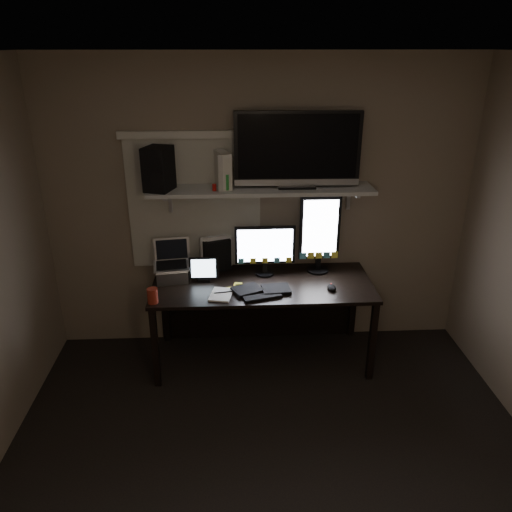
{
  "coord_description": "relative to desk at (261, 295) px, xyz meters",
  "views": [
    {
      "loc": [
        -0.24,
        -2.25,
        2.55
      ],
      "look_at": [
        -0.06,
        1.25,
        1.05
      ],
      "focal_mm": 35.0,
      "sensor_mm": 36.0,
      "label": 1
    }
  ],
  "objects": [
    {
      "name": "notepad",
      "position": [
        -0.34,
        -0.32,
        0.18
      ],
      "size": [
        0.2,
        0.25,
        0.01
      ],
      "primitive_type": "cube",
      "rotation": [
        0.0,
        0.0,
        -0.2
      ],
      "color": "silver",
      "rests_on": "desk"
    },
    {
      "name": "mouse",
      "position": [
        0.54,
        -0.27,
        0.2
      ],
      "size": [
        0.07,
        0.11,
        0.04
      ],
      "primitive_type": "ellipsoid",
      "rotation": [
        0.0,
        0.0,
        0.08
      ],
      "color": "black",
      "rests_on": "desk"
    },
    {
      "name": "keyboard",
      "position": [
        -0.02,
        -0.27,
        0.19
      ],
      "size": [
        0.49,
        0.29,
        0.03
      ],
      "primitive_type": "cube",
      "rotation": [
        0.0,
        0.0,
        0.27
      ],
      "color": "black",
      "rests_on": "desk"
    },
    {
      "name": "monitor_landscape",
      "position": [
        0.03,
        0.04,
        0.4
      ],
      "size": [
        0.5,
        0.06,
        0.44
      ],
      "primitive_type": "cube",
      "rotation": [
        0.0,
        0.0,
        0.01
      ],
      "color": "black",
      "rests_on": "desk"
    },
    {
      "name": "window_blinds",
      "position": [
        -0.55,
        0.24,
        0.75
      ],
      "size": [
        1.1,
        0.02,
        1.1
      ],
      "primitive_type": "cube",
      "color": "beige",
      "rests_on": "back_wall"
    },
    {
      "name": "tablet",
      "position": [
        -0.48,
        -0.05,
        0.28
      ],
      "size": [
        0.24,
        0.1,
        0.21
      ],
      "primitive_type": "cube",
      "rotation": [
        0.0,
        0.0,
        -0.0
      ],
      "color": "black",
      "rests_on": "desk"
    },
    {
      "name": "laptop",
      "position": [
        -0.74,
        -0.03,
        0.34
      ],
      "size": [
        0.32,
        0.27,
        0.33
      ],
      "primitive_type": "cube",
      "rotation": [
        0.0,
        0.0,
        0.14
      ],
      "color": "#B7B8BC",
      "rests_on": "desk"
    },
    {
      "name": "wall_shelf",
      "position": [
        0.0,
        0.08,
        0.91
      ],
      "size": [
        1.8,
        0.35,
        0.03
      ],
      "primitive_type": "cube",
      "color": "#BABBB5",
      "rests_on": "back_wall"
    },
    {
      "name": "monitor_portrait",
      "position": [
        0.49,
        0.09,
        0.52
      ],
      "size": [
        0.34,
        0.07,
        0.68
      ],
      "primitive_type": "cube",
      "rotation": [
        0.0,
        0.0,
        0.03
      ],
      "color": "black",
      "rests_on": "desk"
    },
    {
      "name": "speaker",
      "position": [
        -0.8,
        0.05,
        1.1
      ],
      "size": [
        0.25,
        0.27,
        0.34
      ],
      "primitive_type": "cube",
      "rotation": [
        0.0,
        0.0,
        -0.32
      ],
      "color": "black",
      "rests_on": "wall_shelf"
    },
    {
      "name": "desk",
      "position": [
        0.0,
        0.0,
        0.0
      ],
      "size": [
        1.8,
        0.75,
        0.73
      ],
      "color": "black",
      "rests_on": "floor"
    },
    {
      "name": "tv",
      "position": [
        0.28,
        0.09,
        1.22
      ],
      "size": [
        0.99,
        0.2,
        0.59
      ],
      "primitive_type": "cube",
      "rotation": [
        0.0,
        0.0,
        -0.02
      ],
      "color": "black",
      "rests_on": "wall_shelf"
    },
    {
      "name": "file_sorter",
      "position": [
        -0.38,
        0.16,
        0.33
      ],
      "size": [
        0.26,
        0.18,
        0.3
      ],
      "primitive_type": "cube",
      "rotation": [
        0.0,
        0.0,
        0.35
      ],
      "color": "black",
      "rests_on": "desk"
    },
    {
      "name": "sticky_notes",
      "position": [
        -0.19,
        -0.2,
        0.18
      ],
      "size": [
        0.3,
        0.23,
        0.0
      ],
      "primitive_type": null,
      "rotation": [
        0.0,
        0.0,
        0.11
      ],
      "color": "#F9ED43",
      "rests_on": "desk"
    },
    {
      "name": "game_console",
      "position": [
        -0.3,
        0.1,
        1.07
      ],
      "size": [
        0.14,
        0.25,
        0.29
      ],
      "primitive_type": "cube",
      "rotation": [
        0.0,
        0.0,
        0.3
      ],
      "color": "beige",
      "rests_on": "wall_shelf"
    },
    {
      "name": "ceiling",
      "position": [
        0.0,
        -1.55,
        1.95
      ],
      "size": [
        3.6,
        3.6,
        0.0
      ],
      "primitive_type": "plane",
      "rotation": [
        3.14,
        0.0,
        0.0
      ],
      "color": "silver",
      "rests_on": "back_wall"
    },
    {
      "name": "back_wall",
      "position": [
        0.0,
        0.25,
        0.7
      ],
      "size": [
        3.6,
        0.0,
        3.6
      ],
      "primitive_type": "plane",
      "rotation": [
        1.57,
        0.0,
        0.0
      ],
      "color": "#826E5D",
      "rests_on": "floor"
    },
    {
      "name": "floor",
      "position": [
        0.0,
        -1.55,
        -0.55
      ],
      "size": [
        3.6,
        3.6,
        0.0
      ],
      "primitive_type": "plane",
      "color": "black",
      "rests_on": "ground"
    },
    {
      "name": "bottles",
      "position": [
        -0.32,
        -0.0,
        0.99
      ],
      "size": [
        0.2,
        0.1,
        0.12
      ],
      "primitive_type": null,
      "rotation": [
        0.0,
        0.0,
        -0.28
      ],
      "color": "#A50F0C",
      "rests_on": "wall_shelf"
    },
    {
      "name": "cup",
      "position": [
        -0.85,
        -0.42,
        0.24
      ],
      "size": [
        0.08,
        0.08,
        0.12
      ],
      "primitive_type": "cylinder",
      "rotation": [
        0.0,
        0.0,
        -0.04
      ],
      "color": "maroon",
      "rests_on": "desk"
    }
  ]
}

